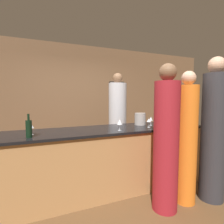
% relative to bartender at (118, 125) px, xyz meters
% --- Properties ---
extents(ground_plane, '(14.00, 14.00, 0.00)m').
position_rel_bartender_xyz_m(ground_plane, '(-0.66, -0.76, -0.92)').
color(ground_plane, brown).
extents(back_wall, '(8.00, 0.08, 2.80)m').
position_rel_bartender_xyz_m(back_wall, '(-0.66, 1.20, 0.48)').
color(back_wall, brown).
rests_on(back_wall, ground_plane).
extents(bar_counter, '(3.59, 0.78, 1.00)m').
position_rel_bartender_xyz_m(bar_counter, '(-0.66, -0.76, -0.42)').
color(bar_counter, '#B27F4C').
rests_on(bar_counter, ground_plane).
extents(bartender, '(0.37, 0.37, 1.98)m').
position_rel_bartender_xyz_m(bartender, '(0.00, 0.00, 0.00)').
color(bartender, '#B2B2B7').
rests_on(bartender, ground_plane).
extents(guest_0, '(0.28, 0.28, 1.84)m').
position_rel_bartender_xyz_m(guest_0, '(0.39, -1.48, -0.05)').
color(guest_0, orange).
rests_on(guest_0, ground_plane).
extents(guest_1, '(0.34, 0.34, 2.05)m').
position_rel_bartender_xyz_m(guest_1, '(0.79, -1.57, 0.04)').
color(guest_1, '#2D2D33').
rests_on(guest_1, ground_plane).
extents(guest_2, '(0.32, 0.32, 1.91)m').
position_rel_bartender_xyz_m(guest_2, '(0.01, -1.50, -0.02)').
color(guest_2, maroon).
rests_on(guest_2, ground_plane).
extents(wine_bottle_0, '(0.07, 0.07, 0.29)m').
position_rel_bartender_xyz_m(wine_bottle_0, '(-1.62, -0.97, 0.19)').
color(wine_bottle_0, black).
rests_on(wine_bottle_0, bar_counter).
extents(ice_bucket, '(0.20, 0.20, 0.21)m').
position_rel_bartender_xyz_m(ice_bucket, '(0.16, -0.63, 0.18)').
color(ice_bucket, '#9E9993').
rests_on(ice_bucket, bar_counter).
extents(wine_glass_0, '(0.08, 0.08, 0.15)m').
position_rel_bartender_xyz_m(wine_glass_0, '(0.16, -0.90, 0.19)').
color(wine_glass_0, silver).
rests_on(wine_glass_0, bar_counter).
extents(wine_glass_1, '(0.08, 0.08, 0.16)m').
position_rel_bartender_xyz_m(wine_glass_1, '(1.02, -0.74, 0.20)').
color(wine_glass_1, silver).
rests_on(wine_glass_1, bar_counter).
extents(wine_glass_2, '(0.06, 0.06, 0.15)m').
position_rel_bartender_xyz_m(wine_glass_2, '(0.30, -0.74, 0.19)').
color(wine_glass_2, silver).
rests_on(wine_glass_2, bar_counter).
extents(wine_glass_3, '(0.07, 0.07, 0.18)m').
position_rel_bartender_xyz_m(wine_glass_3, '(0.85, -0.88, 0.21)').
color(wine_glass_3, silver).
rests_on(wine_glass_3, bar_counter).
extents(wine_glass_4, '(0.08, 0.08, 0.17)m').
position_rel_bartender_xyz_m(wine_glass_4, '(-0.41, -0.97, 0.20)').
color(wine_glass_4, silver).
rests_on(wine_glass_4, bar_counter).
extents(wine_glass_5, '(0.07, 0.07, 0.14)m').
position_rel_bartender_xyz_m(wine_glass_5, '(-1.60, -0.80, 0.19)').
color(wine_glass_5, silver).
rests_on(wine_glass_5, bar_counter).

